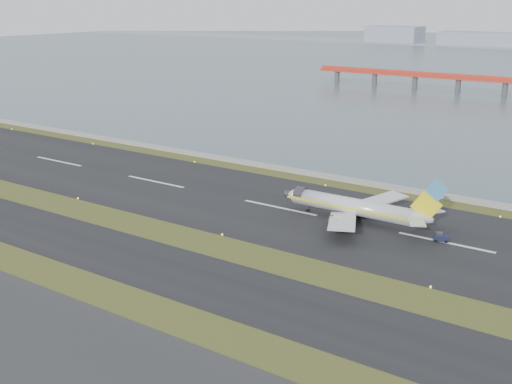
% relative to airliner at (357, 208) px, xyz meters
% --- Properties ---
extents(ground, '(1000.00, 1000.00, 0.00)m').
position_rel_airliner_xyz_m(ground, '(-19.51, -31.15, -3.46)').
color(ground, '#344217').
rests_on(ground, ground).
extents(taxiway_strip, '(1000.00, 18.00, 0.10)m').
position_rel_airliner_xyz_m(taxiway_strip, '(-19.51, -43.15, -3.41)').
color(taxiway_strip, black).
rests_on(taxiway_strip, ground).
extents(runway_strip, '(1000.00, 45.00, 0.10)m').
position_rel_airliner_xyz_m(runway_strip, '(-19.51, -1.15, -3.41)').
color(runway_strip, black).
rests_on(runway_strip, ground).
extents(seawall, '(1000.00, 2.50, 1.00)m').
position_rel_airliner_xyz_m(seawall, '(-19.51, 28.85, -2.96)').
color(seawall, gray).
rests_on(seawall, ground).
extents(airliner, '(38.52, 32.89, 12.80)m').
position_rel_airliner_xyz_m(airliner, '(0.00, 0.00, 0.00)').
color(airliner, silver).
rests_on(airliner, ground).
extents(pushback_tug, '(3.44, 2.68, 1.94)m').
position_rel_airliner_xyz_m(pushback_tug, '(19.37, -1.02, -2.52)').
color(pushback_tug, '#131A35').
rests_on(pushback_tug, ground).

